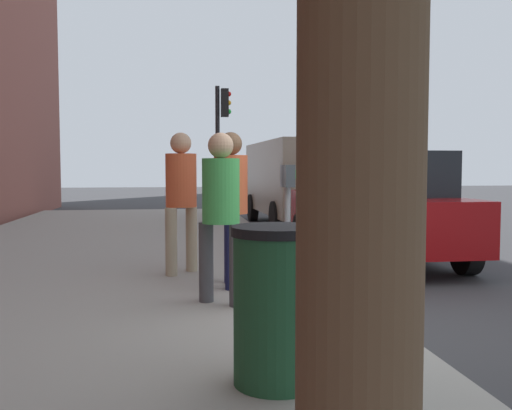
{
  "coord_description": "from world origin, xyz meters",
  "views": [
    {
      "loc": [
        -5.3,
        1.91,
        1.53
      ],
      "look_at": [
        1.97,
        0.85,
        1.05
      ],
      "focal_mm": 40.55,
      "sensor_mm": 36.0,
      "label": 1
    }
  ],
  "objects_px": {
    "parking_meter": "(288,198)",
    "parking_officer": "(181,190)",
    "pedestrian_bystander": "(221,204)",
    "parked_sedan_near": "(374,206)",
    "trash_bin": "(277,305)",
    "traffic_signal": "(221,129)",
    "parked_van_far": "(299,178)",
    "pedestrian_at_meter": "(231,196)"
  },
  "relations": [
    {
      "from": "pedestrian_bystander",
      "to": "traffic_signal",
      "type": "height_order",
      "value": "traffic_signal"
    },
    {
      "from": "pedestrian_at_meter",
      "to": "parked_sedan_near",
      "type": "bearing_deg",
      "value": 46.3
    },
    {
      "from": "parking_meter",
      "to": "parking_officer",
      "type": "relative_size",
      "value": 0.77
    },
    {
      "from": "pedestrian_at_meter",
      "to": "parked_sedan_near",
      "type": "height_order",
      "value": "pedestrian_at_meter"
    },
    {
      "from": "pedestrian_bystander",
      "to": "trash_bin",
      "type": "bearing_deg",
      "value": -135.49
    },
    {
      "from": "parking_meter",
      "to": "parked_van_far",
      "type": "height_order",
      "value": "parked_van_far"
    },
    {
      "from": "pedestrian_at_meter",
      "to": "parked_sedan_near",
      "type": "distance_m",
      "value": 3.54
    },
    {
      "from": "trash_bin",
      "to": "parking_officer",
      "type": "bearing_deg",
      "value": 7.8
    },
    {
      "from": "pedestrian_bystander",
      "to": "parking_officer",
      "type": "xyz_separation_m",
      "value": [
        1.77,
        0.37,
        0.08
      ]
    },
    {
      "from": "parked_van_far",
      "to": "parking_meter",
      "type": "bearing_deg",
      "value": 166.54
    },
    {
      "from": "pedestrian_bystander",
      "to": "traffic_signal",
      "type": "distance_m",
      "value": 10.31
    },
    {
      "from": "parking_meter",
      "to": "traffic_signal",
      "type": "distance_m",
      "value": 9.36
    },
    {
      "from": "parking_meter",
      "to": "parked_van_far",
      "type": "xyz_separation_m",
      "value": [
        7.98,
        -1.91,
        0.09
      ]
    },
    {
      "from": "pedestrian_at_meter",
      "to": "traffic_signal",
      "type": "distance_m",
      "value": 9.44
    },
    {
      "from": "trash_bin",
      "to": "pedestrian_at_meter",
      "type": "bearing_deg",
      "value": -0.22
    },
    {
      "from": "parked_sedan_near",
      "to": "traffic_signal",
      "type": "xyz_separation_m",
      "value": [
        6.93,
        1.92,
        1.68
      ]
    },
    {
      "from": "pedestrian_at_meter",
      "to": "trash_bin",
      "type": "xyz_separation_m",
      "value": [
        -3.06,
        0.01,
        -0.55
      ]
    },
    {
      "from": "pedestrian_bystander",
      "to": "parked_sedan_near",
      "type": "relative_size",
      "value": 0.39
    },
    {
      "from": "pedestrian_bystander",
      "to": "parked_sedan_near",
      "type": "distance_m",
      "value": 4.28
    },
    {
      "from": "parked_sedan_near",
      "to": "pedestrian_at_meter",
      "type": "bearing_deg",
      "value": 132.69
    },
    {
      "from": "pedestrian_at_meter",
      "to": "pedestrian_bystander",
      "type": "xyz_separation_m",
      "value": [
        -0.86,
        0.19,
        -0.04
      ]
    },
    {
      "from": "parked_van_far",
      "to": "traffic_signal",
      "type": "distance_m",
      "value": 2.65
    },
    {
      "from": "parked_van_far",
      "to": "pedestrian_bystander",
      "type": "bearing_deg",
      "value": 162.69
    },
    {
      "from": "traffic_signal",
      "to": "parked_van_far",
      "type": "bearing_deg",
      "value": -123.5
    },
    {
      "from": "pedestrian_bystander",
      "to": "trash_bin",
      "type": "height_order",
      "value": "pedestrian_bystander"
    },
    {
      "from": "parking_meter",
      "to": "pedestrian_bystander",
      "type": "xyz_separation_m",
      "value": [
        -0.93,
        0.87,
        -0.01
      ]
    },
    {
      "from": "pedestrian_at_meter",
      "to": "pedestrian_bystander",
      "type": "relative_size",
      "value": 1.03
    },
    {
      "from": "trash_bin",
      "to": "pedestrian_bystander",
      "type": "bearing_deg",
      "value": 4.54
    },
    {
      "from": "pedestrian_at_meter",
      "to": "trash_bin",
      "type": "relative_size",
      "value": 1.77
    },
    {
      "from": "parked_sedan_near",
      "to": "trash_bin",
      "type": "bearing_deg",
      "value": 154.45
    },
    {
      "from": "parked_sedan_near",
      "to": "parking_officer",
      "type": "bearing_deg",
      "value": 115.27
    },
    {
      "from": "traffic_signal",
      "to": "parking_meter",
      "type": "bearing_deg",
      "value": -179.97
    },
    {
      "from": "parking_meter",
      "to": "trash_bin",
      "type": "relative_size",
      "value": 1.4
    },
    {
      "from": "pedestrian_bystander",
      "to": "trash_bin",
      "type": "xyz_separation_m",
      "value": [
        -2.2,
        -0.17,
        -0.5
      ]
    },
    {
      "from": "trash_bin",
      "to": "traffic_signal",
      "type": "bearing_deg",
      "value": -3.18
    },
    {
      "from": "parking_officer",
      "to": "trash_bin",
      "type": "distance_m",
      "value": 4.04
    },
    {
      "from": "pedestrian_bystander",
      "to": "parked_van_far",
      "type": "height_order",
      "value": "parked_van_far"
    },
    {
      "from": "parked_sedan_near",
      "to": "parked_van_far",
      "type": "distance_m",
      "value": 5.67
    },
    {
      "from": "parking_officer",
      "to": "parked_van_far",
      "type": "relative_size",
      "value": 0.35
    },
    {
      "from": "parked_sedan_near",
      "to": "traffic_signal",
      "type": "relative_size",
      "value": 1.22
    },
    {
      "from": "pedestrian_bystander",
      "to": "parking_officer",
      "type": "bearing_deg",
      "value": 51.75
    },
    {
      "from": "parking_officer",
      "to": "trash_bin",
      "type": "bearing_deg",
      "value": -40.08
    }
  ]
}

